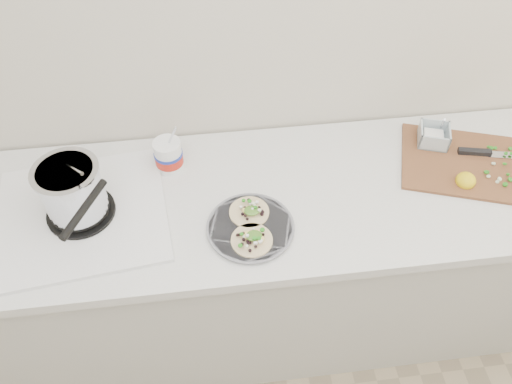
{
  "coord_description": "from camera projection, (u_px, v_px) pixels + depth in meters",
  "views": [
    {
      "loc": [
        -0.13,
        0.33,
        2.16
      ],
      "look_at": [
        -0.0,
        1.38,
        0.96
      ],
      "focal_mm": 35.0,
      "sensor_mm": 36.0,
      "label": 1
    }
  ],
  "objects": [
    {
      "name": "tub",
      "position": [
        169.0,
        153.0,
        1.7
      ],
      "size": [
        0.1,
        0.1,
        0.22
      ],
      "rotation": [
        0.0,
        0.0,
        0.28
      ],
      "color": "white",
      "rests_on": "counter"
    },
    {
      "name": "cutboard",
      "position": [
        469.0,
        159.0,
        1.75
      ],
      "size": [
        0.56,
        0.47,
        0.07
      ],
      "rotation": [
        0.0,
        0.0,
        -0.32
      ],
      "color": "brown",
      "rests_on": "counter"
    },
    {
      "name": "taco_plate",
      "position": [
        250.0,
        226.0,
        1.56
      ],
      "size": [
        0.28,
        0.28,
        0.04
      ],
      "rotation": [
        0.0,
        0.0,
        -0.31
      ],
      "color": "slate",
      "rests_on": "counter"
    },
    {
      "name": "stove",
      "position": [
        76.0,
        199.0,
        1.54
      ],
      "size": [
        0.58,
        0.55,
        0.25
      ],
      "rotation": [
        0.0,
        0.0,
        0.11
      ],
      "color": "silver",
      "rests_on": "counter"
    },
    {
      "name": "counter",
      "position": [
        255.0,
        265.0,
        2.01
      ],
      "size": [
        2.44,
        0.66,
        0.9
      ],
      "color": "beige",
      "rests_on": "ground"
    }
  ]
}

